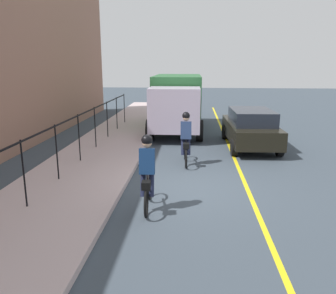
# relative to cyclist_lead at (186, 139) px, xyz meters

# --- Properties ---
(ground_plane) EXTENTS (80.00, 80.00, 0.00)m
(ground_plane) POSITION_rel_cyclist_lead_xyz_m (-2.27, -0.18, -0.91)
(ground_plane) COLOR #38424C
(lane_line_centre) EXTENTS (36.00, 0.12, 0.01)m
(lane_line_centre) POSITION_rel_cyclist_lead_xyz_m (-2.27, -1.78, -0.91)
(lane_line_centre) COLOR yellow
(lane_line_centre) RESTS_ON ground
(sidewalk) EXTENTS (40.00, 3.20, 0.15)m
(sidewalk) POSITION_rel_cyclist_lead_xyz_m (-2.27, 3.22, -0.84)
(sidewalk) COLOR #B8A2A3
(sidewalk) RESTS_ON ground
(iron_fence) EXTENTS (17.68, 0.04, 1.60)m
(iron_fence) POSITION_rel_cyclist_lead_xyz_m (-1.27, 3.62, 0.43)
(iron_fence) COLOR black
(iron_fence) RESTS_ON sidewalk
(cyclist_lead) EXTENTS (1.71, 0.38, 1.83)m
(cyclist_lead) POSITION_rel_cyclist_lead_xyz_m (0.00, 0.00, 0.00)
(cyclist_lead) COLOR black
(cyclist_lead) RESTS_ON ground
(cyclist_follow) EXTENTS (1.71, 0.38, 1.83)m
(cyclist_follow) POSITION_rel_cyclist_lead_xyz_m (-3.82, 0.82, 0.00)
(cyclist_follow) COLOR black
(cyclist_follow) RESTS_ON ground
(patrol_sedan) EXTENTS (4.45, 2.03, 1.58)m
(patrol_sedan) POSITION_rel_cyclist_lead_xyz_m (2.74, -2.61, -0.09)
(patrol_sedan) COLOR black
(patrol_sedan) RESTS_ON ground
(box_truck_background) EXTENTS (6.73, 2.58, 2.78)m
(box_truck_background) POSITION_rel_cyclist_lead_xyz_m (6.20, 0.60, 0.64)
(box_truck_background) COLOR #265F31
(box_truck_background) RESTS_ON ground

